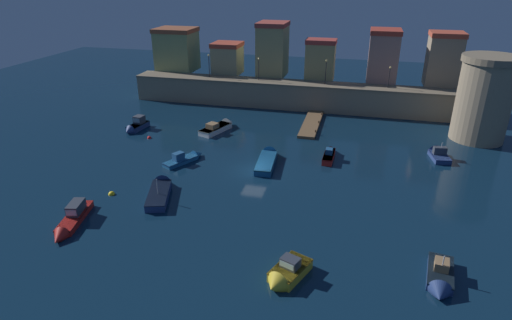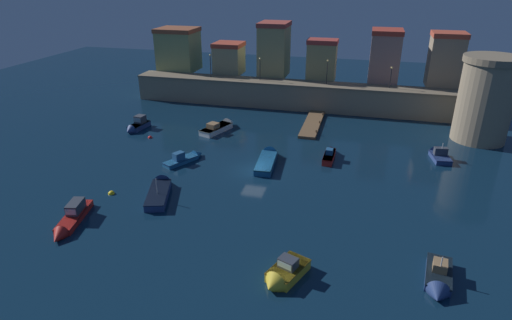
# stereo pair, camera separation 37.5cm
# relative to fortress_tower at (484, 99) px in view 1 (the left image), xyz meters

# --- Properties ---
(ground_plane) EXTENTS (138.37, 138.37, 0.00)m
(ground_plane) POSITION_rel_fortress_tower_xyz_m (-26.16, -16.87, -5.56)
(ground_plane) COLOR #0C2338
(quay_wall) EXTENTS (53.03, 4.22, 4.20)m
(quay_wall) POSITION_rel_fortress_tower_xyz_m (-26.16, 8.15, -3.45)
(quay_wall) COLOR gray
(quay_wall) RESTS_ON ground
(old_town_backdrop) EXTENTS (50.22, 6.01, 8.83)m
(old_town_backdrop) POSITION_rel_fortress_tower_xyz_m (-27.35, 12.70, 2.27)
(old_town_backdrop) COLOR #89985E
(old_town_backdrop) RESTS_ON ground
(fortress_tower) EXTENTS (7.21, 7.21, 10.99)m
(fortress_tower) POSITION_rel_fortress_tower_xyz_m (0.00, 0.00, 0.00)
(fortress_tower) COLOR gray
(fortress_tower) RESTS_ON ground
(pier_dock) EXTENTS (2.32, 11.78, 0.70)m
(pier_dock) POSITION_rel_fortress_tower_xyz_m (-21.90, 0.30, -5.36)
(pier_dock) COLOR brown
(pier_dock) RESTS_ON ground
(quay_lamp_0) EXTENTS (0.32, 0.32, 3.78)m
(quay_lamp_0) POSITION_rel_fortress_tower_xyz_m (-40.20, 8.15, 1.13)
(quay_lamp_0) COLOR black
(quay_lamp_0) RESTS_ON quay_wall
(quay_lamp_1) EXTENTS (0.32, 0.32, 3.62)m
(quay_lamp_1) POSITION_rel_fortress_tower_xyz_m (-31.74, 8.15, 1.03)
(quay_lamp_1) COLOR black
(quay_lamp_1) RESTS_ON quay_wall
(quay_lamp_2) EXTENTS (0.32, 0.32, 3.80)m
(quay_lamp_2) POSITION_rel_fortress_tower_xyz_m (-21.00, 8.15, 1.14)
(quay_lamp_2) COLOR black
(quay_lamp_2) RESTS_ON quay_wall
(quay_lamp_3) EXTENTS (0.32, 0.32, 3.22)m
(quay_lamp_3) POSITION_rel_fortress_tower_xyz_m (-11.48, 8.15, 0.81)
(quay_lamp_3) COLOR black
(quay_lamp_3) RESTS_ON quay_wall
(moored_boat_0) EXTENTS (3.33, 4.65, 2.06)m
(moored_boat_0) POSITION_rel_fortress_tower_xyz_m (-19.36, -34.00, -5.05)
(moored_boat_0) COLOR gold
(moored_boat_0) RESTS_ON ground
(moored_boat_1) EXTENTS (2.84, 6.77, 1.90)m
(moored_boat_1) POSITION_rel_fortress_tower_xyz_m (-39.04, -31.41, -5.10)
(moored_boat_1) COLOR red
(moored_boat_1) RESTS_ON ground
(moored_boat_2) EXTENTS (2.43, 5.24, 2.61)m
(moored_boat_2) POSITION_rel_fortress_tower_xyz_m (-8.55, -31.69, -5.15)
(moored_boat_2) COLOR navy
(moored_boat_2) RESTS_ON ground
(moored_boat_3) EXTENTS (1.27, 5.17, 1.54)m
(moored_boat_3) POSITION_rel_fortress_tower_xyz_m (-18.31, -10.97, -5.10)
(moored_boat_3) COLOR red
(moored_boat_3) RESTS_ON ground
(moored_boat_4) EXTENTS (2.37, 7.40, 1.75)m
(moored_boat_4) POSITION_rel_fortress_tower_xyz_m (-25.22, -13.99, -5.16)
(moored_boat_4) COLOR #195689
(moored_boat_4) RESTS_ON ground
(moored_boat_5) EXTENTS (3.93, 6.78, 1.94)m
(moored_boat_5) POSITION_rel_fortress_tower_xyz_m (-34.15, -4.93, -5.10)
(moored_boat_5) COLOR white
(moored_boat_5) RESTS_ON ground
(moored_boat_6) EXTENTS (3.82, 7.07, 2.83)m
(moored_boat_6) POSITION_rel_fortress_tower_xyz_m (-33.99, -24.11, -5.15)
(moored_boat_6) COLOR navy
(moored_boat_6) RESTS_ON ground
(moored_boat_7) EXTENTS (2.45, 4.49, 2.74)m
(moored_boat_7) POSITION_rel_fortress_tower_xyz_m (-5.70, -7.53, -5.15)
(moored_boat_7) COLOR navy
(moored_boat_7) RESTS_ON ground
(moored_boat_8) EXTENTS (2.07, 4.70, 2.16)m
(moored_boat_8) POSITION_rel_fortress_tower_xyz_m (-45.56, -7.84, -4.98)
(moored_boat_8) COLOR navy
(moored_boat_8) RESTS_ON ground
(moored_boat_9) EXTENTS (3.78, 5.41, 1.79)m
(moored_boat_9) POSITION_rel_fortress_tower_xyz_m (-34.59, -16.04, -5.20)
(moored_boat_9) COLOR #195689
(moored_boat_9) RESTS_ON ground
(mooring_buoy_0) EXTENTS (0.65, 0.65, 0.65)m
(mooring_buoy_0) POSITION_rel_fortress_tower_xyz_m (-38.67, -25.54, -5.56)
(mooring_buoy_0) COLOR yellow
(mooring_buoy_0) RESTS_ON ground
(mooring_buoy_1) EXTENTS (0.57, 0.57, 0.57)m
(mooring_buoy_1) POSITION_rel_fortress_tower_xyz_m (-42.28, -10.33, -5.56)
(mooring_buoy_1) COLOR red
(mooring_buoy_1) RESTS_ON ground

